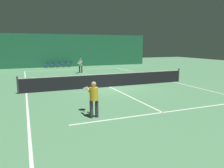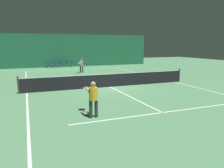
{
  "view_description": "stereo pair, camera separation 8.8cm",
  "coord_description": "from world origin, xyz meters",
  "px_view_note": "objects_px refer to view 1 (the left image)",
  "views": [
    {
      "loc": [
        -5.51,
        -14.1,
        2.93
      ],
      "look_at": [
        -1.2,
        -3.41,
        0.85
      ],
      "focal_mm": 35.0,
      "sensor_mm": 36.0,
      "label": 1
    },
    {
      "loc": [
        -5.42,
        -14.13,
        2.93
      ],
      "look_at": [
        -1.2,
        -3.41,
        0.85
      ],
      "focal_mm": 35.0,
      "sensor_mm": 36.0,
      "label": 2
    }
  ],
  "objects_px": {
    "courtside_chair_1": "(53,64)",
    "courtside_chair_3": "(64,64)",
    "tennis_net": "(110,80)",
    "courtside_chair_2": "(59,64)",
    "player_near": "(93,97)",
    "courtside_chair_0": "(47,64)",
    "player_far": "(80,65)",
    "courtside_chair_4": "(70,63)"
  },
  "relations": [
    {
      "from": "courtside_chair_1",
      "to": "courtside_chair_3",
      "type": "bearing_deg",
      "value": 90.0
    },
    {
      "from": "courtside_chair_3",
      "to": "courtside_chair_0",
      "type": "bearing_deg",
      "value": -90.0
    },
    {
      "from": "player_near",
      "to": "courtside_chair_2",
      "type": "distance_m",
      "value": 20.94
    },
    {
      "from": "tennis_net",
      "to": "player_near",
      "type": "bearing_deg",
      "value": -117.03
    },
    {
      "from": "player_near",
      "to": "courtside_chair_0",
      "type": "distance_m",
      "value": 20.87
    },
    {
      "from": "player_near",
      "to": "courtside_chair_2",
      "type": "relative_size",
      "value": 1.78
    },
    {
      "from": "courtside_chair_1",
      "to": "courtside_chair_4",
      "type": "distance_m",
      "value": 2.26
    },
    {
      "from": "player_near",
      "to": "courtside_chair_1",
      "type": "relative_size",
      "value": 1.78
    },
    {
      "from": "player_near",
      "to": "courtside_chair_0",
      "type": "xyz_separation_m",
      "value": [
        0.18,
        20.87,
        -0.39
      ]
    },
    {
      "from": "courtside_chair_0",
      "to": "courtside_chair_2",
      "type": "height_order",
      "value": "same"
    },
    {
      "from": "player_far",
      "to": "tennis_net",
      "type": "bearing_deg",
      "value": 25.66
    },
    {
      "from": "courtside_chair_0",
      "to": "courtside_chair_1",
      "type": "bearing_deg",
      "value": 90.0
    },
    {
      "from": "courtside_chair_4",
      "to": "courtside_chair_2",
      "type": "bearing_deg",
      "value": -90.0
    },
    {
      "from": "courtside_chair_1",
      "to": "courtside_chair_3",
      "type": "xyz_separation_m",
      "value": [
        1.51,
        0.0,
        0.0
      ]
    },
    {
      "from": "courtside_chair_0",
      "to": "courtside_chair_2",
      "type": "relative_size",
      "value": 1.0
    },
    {
      "from": "player_near",
      "to": "courtside_chair_0",
      "type": "relative_size",
      "value": 1.78
    },
    {
      "from": "tennis_net",
      "to": "courtside_chair_0",
      "type": "distance_m",
      "value": 15.27
    },
    {
      "from": "courtside_chair_0",
      "to": "courtside_chair_1",
      "type": "distance_m",
      "value": 0.75
    },
    {
      "from": "player_far",
      "to": "courtside_chair_2",
      "type": "xyz_separation_m",
      "value": [
        -1.33,
        6.47,
        -0.38
      ]
    },
    {
      "from": "courtside_chair_2",
      "to": "player_near",
      "type": "bearing_deg",
      "value": -4.62
    },
    {
      "from": "tennis_net",
      "to": "courtside_chair_0",
      "type": "bearing_deg",
      "value": 100.63
    },
    {
      "from": "tennis_net",
      "to": "courtside_chair_2",
      "type": "distance_m",
      "value": 15.06
    },
    {
      "from": "courtside_chair_2",
      "to": "player_far",
      "type": "bearing_deg",
      "value": 11.62
    },
    {
      "from": "player_far",
      "to": "courtside_chair_3",
      "type": "xyz_separation_m",
      "value": [
        -0.58,
        6.47,
        -0.38
      ]
    },
    {
      "from": "courtside_chair_3",
      "to": "courtside_chair_4",
      "type": "xyz_separation_m",
      "value": [
        0.75,
        0.0,
        0.0
      ]
    },
    {
      "from": "courtside_chair_1",
      "to": "courtside_chair_4",
      "type": "relative_size",
      "value": 1.0
    },
    {
      "from": "courtside_chair_1",
      "to": "courtside_chair_3",
      "type": "distance_m",
      "value": 1.51
    },
    {
      "from": "player_near",
      "to": "courtside_chair_2",
      "type": "xyz_separation_m",
      "value": [
        1.69,
        20.87,
        -0.39
      ]
    },
    {
      "from": "courtside_chair_4",
      "to": "courtside_chair_0",
      "type": "bearing_deg",
      "value": -90.0
    },
    {
      "from": "tennis_net",
      "to": "courtside_chair_2",
      "type": "height_order",
      "value": "tennis_net"
    },
    {
      "from": "player_near",
      "to": "courtside_chair_2",
      "type": "bearing_deg",
      "value": -7.68
    },
    {
      "from": "courtside_chair_2",
      "to": "courtside_chair_3",
      "type": "bearing_deg",
      "value": 90.0
    },
    {
      "from": "player_near",
      "to": "courtside_chair_3",
      "type": "xyz_separation_m",
      "value": [
        2.44,
        20.87,
        -0.39
      ]
    },
    {
      "from": "tennis_net",
      "to": "courtside_chair_4",
      "type": "relative_size",
      "value": 14.29
    },
    {
      "from": "courtside_chair_4",
      "to": "tennis_net",
      "type": "bearing_deg",
      "value": -0.77
    },
    {
      "from": "tennis_net",
      "to": "courtside_chair_2",
      "type": "relative_size",
      "value": 14.29
    },
    {
      "from": "player_near",
      "to": "courtside_chair_3",
      "type": "relative_size",
      "value": 1.78
    },
    {
      "from": "tennis_net",
      "to": "courtside_chair_0",
      "type": "xyz_separation_m",
      "value": [
        -2.82,
        15.01,
        -0.03
      ]
    },
    {
      "from": "courtside_chair_0",
      "to": "courtside_chair_3",
      "type": "height_order",
      "value": "same"
    },
    {
      "from": "courtside_chair_0",
      "to": "courtside_chair_1",
      "type": "relative_size",
      "value": 1.0
    },
    {
      "from": "player_near",
      "to": "courtside_chair_4",
      "type": "distance_m",
      "value": 21.12
    },
    {
      "from": "courtside_chair_2",
      "to": "courtside_chair_4",
      "type": "bearing_deg",
      "value": 90.0
    }
  ]
}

